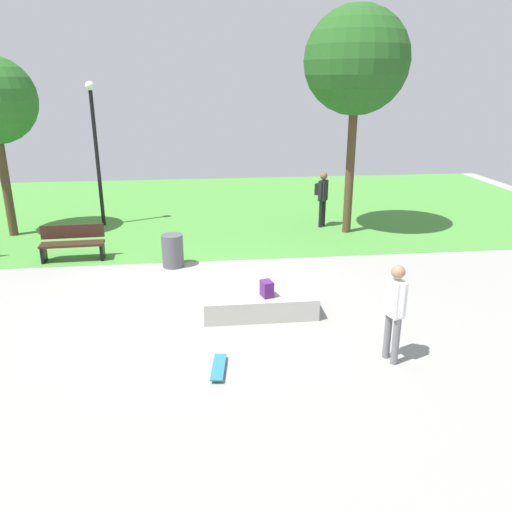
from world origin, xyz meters
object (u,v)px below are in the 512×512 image
object	(u,v)px
concrete_ledge	(259,302)
tree_tall_oak	(357,62)
backpack_on_ledge	(267,289)
park_bench_far_right	(73,242)
skater_performing_trick	(395,306)
pedestrian_with_backpack	(322,194)
lamp_post	(96,141)
trash_bin	(173,251)
skateboard_by_ledge	(219,367)

from	to	relation	value
concrete_ledge	tree_tall_oak	xyz separation A→B (m)	(3.39, 5.43, 4.74)
backpack_on_ledge	park_bench_far_right	bearing A→B (deg)	34.48
skater_performing_trick	tree_tall_oak	size ratio (longest dim) A/B	0.26
skater_performing_trick	pedestrian_with_backpack	xyz separation A→B (m)	(0.79, 8.24, 0.06)
lamp_post	trash_bin	distance (m)	5.33
trash_bin	pedestrian_with_backpack	bearing A→B (deg)	35.01
concrete_ledge	trash_bin	xyz separation A→B (m)	(-1.84, 2.92, 0.20)
tree_tall_oak	pedestrian_with_backpack	xyz separation A→B (m)	(-0.64, 0.71, -3.90)
tree_tall_oak	lamp_post	xyz separation A→B (m)	(-7.65, 1.66, -2.27)
skateboard_by_ledge	trash_bin	xyz separation A→B (m)	(-0.93, 5.02, 0.35)
tree_tall_oak	pedestrian_with_backpack	bearing A→B (deg)	132.08
concrete_ledge	pedestrian_with_backpack	bearing A→B (deg)	65.84
concrete_ledge	skater_performing_trick	distance (m)	2.98
concrete_ledge	skateboard_by_ledge	world-z (taller)	concrete_ledge
skater_performing_trick	trash_bin	xyz separation A→B (m)	(-3.81, 5.02, -0.58)
skateboard_by_ledge	park_bench_far_right	bearing A→B (deg)	121.26
pedestrian_with_backpack	park_bench_far_right	bearing A→B (deg)	-161.52
skater_performing_trick	tree_tall_oak	world-z (taller)	tree_tall_oak
backpack_on_ledge	pedestrian_with_backpack	size ratio (longest dim) A/B	0.18
park_bench_far_right	pedestrian_with_backpack	bearing A→B (deg)	18.48
skateboard_by_ledge	park_bench_far_right	xyz separation A→B (m)	(-3.54, 5.83, 0.42)
trash_bin	pedestrian_with_backpack	distance (m)	5.65
backpack_on_ledge	skateboard_by_ledge	world-z (taller)	backpack_on_ledge
concrete_ledge	backpack_on_ledge	bearing A→B (deg)	-59.40
tree_tall_oak	concrete_ledge	bearing A→B (deg)	-121.97
skateboard_by_ledge	park_bench_far_right	size ratio (longest dim) A/B	0.51
concrete_ledge	skater_performing_trick	xyz separation A→B (m)	(1.97, -2.10, 0.78)
concrete_ledge	pedestrian_with_backpack	size ratio (longest dim) A/B	1.28
tree_tall_oak	pedestrian_with_backpack	world-z (taller)	tree_tall_oak
backpack_on_ledge	tree_tall_oak	xyz separation A→B (m)	(3.26, 5.64, 4.36)
park_bench_far_right	lamp_post	bearing A→B (deg)	86.66
skateboard_by_ledge	pedestrian_with_backpack	size ratio (longest dim) A/B	0.47
concrete_ledge	skater_performing_trick	size ratio (longest dim) A/B	1.32
skateboard_by_ledge	lamp_post	distance (m)	10.13
concrete_ledge	backpack_on_ledge	size ratio (longest dim) A/B	7.02
backpack_on_ledge	skater_performing_trick	world-z (taller)	skater_performing_trick
skateboard_by_ledge	trash_bin	distance (m)	5.12
backpack_on_ledge	lamp_post	size ratio (longest dim) A/B	0.07
park_bench_far_right	lamp_post	xyz separation A→B (m)	(0.20, 3.37, 2.21)
concrete_ledge	trash_bin	bearing A→B (deg)	122.30
lamp_post	skater_performing_trick	bearing A→B (deg)	-55.92
skateboard_by_ledge	backpack_on_ledge	bearing A→B (deg)	61.16
park_bench_far_right	tree_tall_oak	distance (m)	9.19
lamp_post	trash_bin	bearing A→B (deg)	-59.99
tree_tall_oak	trash_bin	bearing A→B (deg)	-154.34
skater_performing_trick	pedestrian_with_backpack	size ratio (longest dim) A/B	0.97
concrete_ledge	backpack_on_ledge	xyz separation A→B (m)	(0.13, -0.21, 0.38)
backpack_on_ledge	trash_bin	bearing A→B (deg)	17.37
skater_performing_trick	concrete_ledge	bearing A→B (deg)	133.05
lamp_post	trash_bin	world-z (taller)	lamp_post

